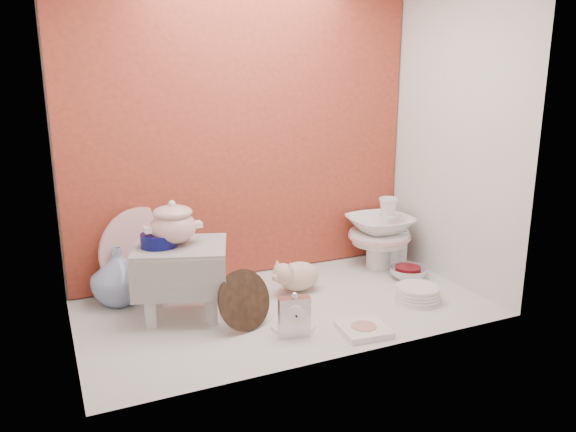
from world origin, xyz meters
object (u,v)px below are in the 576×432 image
at_px(dinner_plate_stack, 418,294).
at_px(porcelain_tower, 379,233).
at_px(crystal_bowl, 408,273).
at_px(plush_pig, 299,276).
at_px(gold_rim_teacup, 293,315).
at_px(step_stool, 182,281).
at_px(mantel_clock, 294,315).
at_px(soup_tureen, 173,222).
at_px(floral_platter, 142,251).
at_px(blue_white_vase, 119,275).

distance_m(dinner_plate_stack, porcelain_tower, 0.51).
relative_size(crystal_bowl, porcelain_tower, 0.49).
xyz_separation_m(plush_pig, gold_rim_teacup, (-0.19, -0.35, -0.02)).
relative_size(step_stool, mantel_clock, 2.05).
height_order(soup_tureen, gold_rim_teacup, soup_tureen).
bearing_deg(gold_rim_teacup, floral_platter, 127.39).
relative_size(step_stool, blue_white_vase, 1.44).
distance_m(plush_pig, dinner_plate_stack, 0.57).
distance_m(soup_tureen, floral_platter, 0.40).
height_order(floral_platter, plush_pig, floral_platter).
height_order(plush_pig, dinner_plate_stack, plush_pig).
relative_size(step_stool, gold_rim_teacup, 3.48).
bearing_deg(floral_platter, porcelain_tower, -7.47).
bearing_deg(blue_white_vase, dinner_plate_stack, -23.65).
height_order(floral_platter, gold_rim_teacup, floral_platter).
relative_size(gold_rim_teacup, crystal_bowl, 0.58).
xyz_separation_m(floral_platter, porcelain_tower, (1.23, -0.16, -0.02)).
xyz_separation_m(step_stool, porcelain_tower, (1.12, 0.18, 0.03)).
bearing_deg(floral_platter, gold_rim_teacup, -52.61).
distance_m(mantel_clock, plush_pig, 0.48).
bearing_deg(gold_rim_teacup, plush_pig, 61.34).
height_order(gold_rim_teacup, dinner_plate_stack, gold_rim_teacup).
bearing_deg(blue_white_vase, porcelain_tower, -3.29).
bearing_deg(blue_white_vase, crystal_bowl, -11.80).
bearing_deg(blue_white_vase, gold_rim_teacup, -42.38).
bearing_deg(plush_pig, step_stool, -169.12).
relative_size(soup_tureen, crystal_bowl, 1.23).
distance_m(step_stool, gold_rim_teacup, 0.50).
relative_size(blue_white_vase, porcelain_tower, 0.69).
bearing_deg(floral_platter, soup_tureen, -75.10).
relative_size(step_stool, plush_pig, 1.45).
distance_m(gold_rim_teacup, crystal_bowl, 0.82).
height_order(soup_tureen, blue_white_vase, soup_tureen).
bearing_deg(dinner_plate_stack, floral_platter, 150.80).
bearing_deg(floral_platter, step_stool, -72.22).
relative_size(floral_platter, crystal_bowl, 2.21).
xyz_separation_m(blue_white_vase, plush_pig, (0.81, -0.21, -0.05)).
distance_m(floral_platter, plush_pig, 0.76).
bearing_deg(crystal_bowl, plush_pig, 172.06).
bearing_deg(soup_tureen, crystal_bowl, -2.45).
relative_size(mantel_clock, dinner_plate_stack, 0.88).
xyz_separation_m(step_stool, gold_rim_teacup, (0.38, -0.31, -0.11)).
distance_m(blue_white_vase, crystal_bowl, 1.43).
bearing_deg(mantel_clock, plush_pig, 74.12).
xyz_separation_m(step_stool, floral_platter, (-0.11, 0.34, 0.05)).
bearing_deg(plush_pig, mantel_clock, -111.18).
xyz_separation_m(step_stool, plush_pig, (0.58, 0.05, -0.08)).
bearing_deg(porcelain_tower, dinner_plate_stack, -101.34).
height_order(blue_white_vase, crystal_bowl, blue_white_vase).
bearing_deg(step_stool, floral_platter, 126.75).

